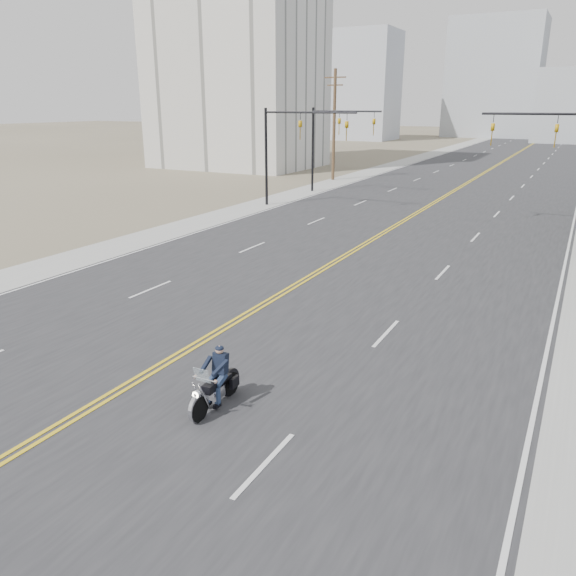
% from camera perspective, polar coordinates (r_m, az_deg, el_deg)
% --- Properties ---
extents(road, '(20.00, 200.00, 0.01)m').
position_cam_1_polar(road, '(75.66, 20.39, 11.55)').
color(road, '#303033').
rests_on(road, ground).
extents(sidewalk_left, '(3.00, 200.00, 0.01)m').
position_cam_1_polar(sidewalk_left, '(78.03, 11.85, 12.45)').
color(sidewalk_left, '#A5A5A0').
rests_on(sidewalk_left, ground).
extents(traffic_mast_left, '(7.10, 0.26, 7.00)m').
position_cam_1_polar(traffic_mast_left, '(41.37, 0.26, 14.98)').
color(traffic_mast_left, black).
rests_on(traffic_mast_left, ground).
extents(traffic_mast_right, '(7.10, 0.26, 7.00)m').
position_cam_1_polar(traffic_mast_right, '(36.72, 26.65, 12.73)').
color(traffic_mast_right, black).
rests_on(traffic_mast_right, ground).
extents(traffic_mast_far, '(6.10, 0.26, 7.00)m').
position_cam_1_polar(traffic_mast_far, '(48.73, 4.41, 15.33)').
color(traffic_mast_far, black).
rests_on(traffic_mast_far, ground).
extents(utility_pole_left, '(2.20, 0.30, 10.50)m').
position_cam_1_polar(utility_pole_left, '(57.31, 4.71, 16.33)').
color(utility_pole_left, brown).
rests_on(utility_pole_left, ground).
extents(apartment_block, '(18.00, 14.00, 30.00)m').
position_cam_1_polar(apartment_block, '(71.20, -5.26, 24.33)').
color(apartment_block, silver).
rests_on(apartment_block, ground).
extents(haze_bldg_a, '(14.00, 12.00, 22.00)m').
position_cam_1_polar(haze_bldg_a, '(127.91, 7.54, 19.66)').
color(haze_bldg_a, '#B7BCC6').
rests_on(haze_bldg_a, ground).
extents(haze_bldg_d, '(20.00, 15.00, 26.00)m').
position_cam_1_polar(haze_bldg_d, '(146.43, 20.24, 19.34)').
color(haze_bldg_d, '#ADB2B7').
rests_on(haze_bldg_d, ground).
extents(haze_bldg_f, '(12.00, 12.00, 16.00)m').
position_cam_1_polar(haze_bldg_f, '(147.44, 3.90, 18.38)').
color(haze_bldg_f, '#ADB2B7').
rests_on(haze_bldg_f, ground).
extents(motorcyclist, '(0.91, 2.02, 1.56)m').
position_cam_1_polar(motorcyclist, '(14.07, -7.47, -9.15)').
color(motorcyclist, black).
rests_on(motorcyclist, ground).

